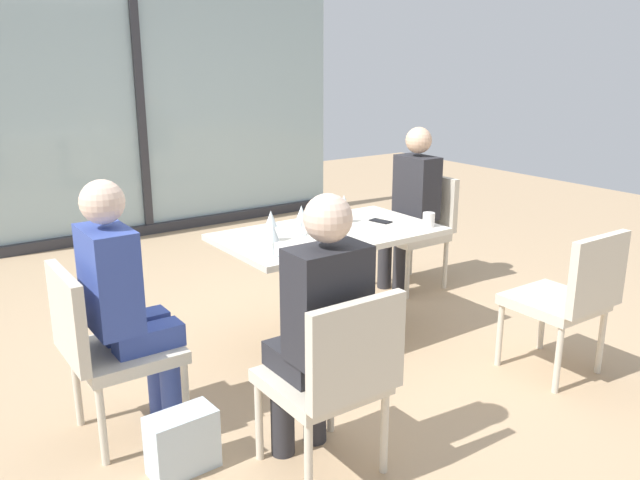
# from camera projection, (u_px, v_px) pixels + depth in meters

# --- Properties ---
(ground_plane) EXTENTS (12.00, 12.00, 0.00)m
(ground_plane) POSITION_uv_depth(u_px,v_px,m) (329.00, 339.00, 4.24)
(ground_plane) COLOR tan
(window_wall_backdrop) EXTENTS (4.42, 0.10, 2.70)m
(window_wall_backdrop) POSITION_uv_depth(u_px,v_px,m) (140.00, 115.00, 6.42)
(window_wall_backdrop) COLOR #9EB7BC
(window_wall_backdrop) RESTS_ON ground_plane
(dining_table_main) EXTENTS (1.36, 0.78, 0.73)m
(dining_table_main) POSITION_uv_depth(u_px,v_px,m) (329.00, 260.00, 4.09)
(dining_table_main) COLOR silver
(dining_table_main) RESTS_ON ground_plane
(chair_side_end) EXTENTS (0.50, 0.46, 0.87)m
(chair_side_end) POSITION_uv_depth(u_px,v_px,m) (105.00, 343.00, 3.03)
(chair_side_end) COLOR beige
(chair_side_end) RESTS_ON ground_plane
(chair_front_left) EXTENTS (0.46, 0.50, 0.87)m
(chair_front_left) POSITION_uv_depth(u_px,v_px,m) (334.00, 374.00, 2.73)
(chair_front_left) COLOR beige
(chair_front_left) RESTS_ON ground_plane
(chair_far_right) EXTENTS (0.50, 0.46, 0.87)m
(chair_far_right) POSITION_uv_depth(u_px,v_px,m) (420.00, 224.00, 5.13)
(chair_far_right) COLOR beige
(chair_far_right) RESTS_ON ground_plane
(chair_front_right) EXTENTS (0.46, 0.50, 0.87)m
(chair_front_right) POSITION_uv_depth(u_px,v_px,m) (570.00, 295.00, 3.63)
(chair_front_right) COLOR beige
(chair_front_right) RESTS_ON ground_plane
(person_side_end) EXTENTS (0.39, 0.34, 1.26)m
(person_side_end) POSITION_uv_depth(u_px,v_px,m) (124.00, 297.00, 3.03)
(person_side_end) COLOR #384C9E
(person_side_end) RESTS_ON ground_plane
(person_front_left) EXTENTS (0.34, 0.39, 1.26)m
(person_front_left) POSITION_uv_depth(u_px,v_px,m) (319.00, 321.00, 2.76)
(person_front_left) COLOR #28282D
(person_front_left) RESTS_ON ground_plane
(person_far_right) EXTENTS (0.39, 0.34, 1.26)m
(person_far_right) POSITION_uv_depth(u_px,v_px,m) (410.00, 201.00, 5.02)
(person_far_right) COLOR #28282D
(person_far_right) RESTS_ON ground_plane
(wine_glass_0) EXTENTS (0.07, 0.07, 0.18)m
(wine_glass_0) POSITION_uv_depth(u_px,v_px,m) (271.00, 219.00, 3.79)
(wine_glass_0) COLOR silver
(wine_glass_0) RESTS_ON dining_table_main
(wine_glass_1) EXTENTS (0.07, 0.07, 0.18)m
(wine_glass_1) POSITION_uv_depth(u_px,v_px,m) (301.00, 214.00, 3.92)
(wine_glass_1) COLOR silver
(wine_glass_1) RESTS_ON dining_table_main
(wine_glass_2) EXTENTS (0.07, 0.07, 0.18)m
(wine_glass_2) POSITION_uv_depth(u_px,v_px,m) (273.00, 233.00, 3.50)
(wine_glass_2) COLOR silver
(wine_glass_2) RESTS_ON dining_table_main
(wine_glass_3) EXTENTS (0.07, 0.07, 0.18)m
(wine_glass_3) POSITION_uv_depth(u_px,v_px,m) (344.00, 203.00, 4.21)
(wine_glass_3) COLOR silver
(wine_glass_3) RESTS_ON dining_table_main
(coffee_cup) EXTENTS (0.08, 0.08, 0.09)m
(coffee_cup) POSITION_uv_depth(u_px,v_px,m) (429.00, 220.00, 4.14)
(coffee_cup) COLOR white
(coffee_cup) RESTS_ON dining_table_main
(cell_phone_on_table) EXTENTS (0.10, 0.16, 0.01)m
(cell_phone_on_table) POSITION_uv_depth(u_px,v_px,m) (381.00, 221.00, 4.26)
(cell_phone_on_table) COLOR black
(cell_phone_on_table) RESTS_ON dining_table_main
(handbag_0) EXTENTS (0.31, 0.18, 0.28)m
(handbag_0) POSITION_uv_depth(u_px,v_px,m) (182.00, 442.00, 2.87)
(handbag_0) COLOR silver
(handbag_0) RESTS_ON ground_plane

